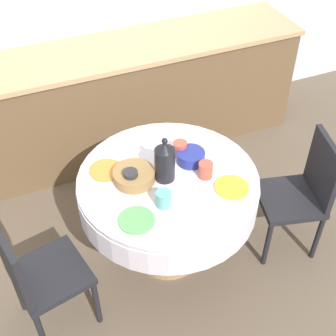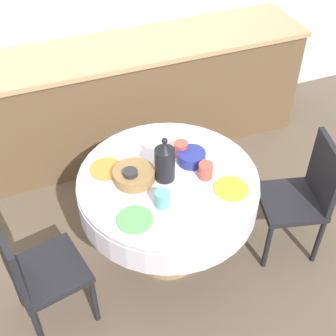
# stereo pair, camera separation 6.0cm
# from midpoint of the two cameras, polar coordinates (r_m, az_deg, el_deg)

# --- Properties ---
(ground_plane) EXTENTS (12.00, 12.00, 0.00)m
(ground_plane) POSITION_cam_midpoint_polar(r_m,az_deg,el_deg) (3.38, -0.51, -10.45)
(ground_plane) COLOR brown
(kitchen_counter) EXTENTS (3.24, 0.64, 0.96)m
(kitchen_counter) POSITION_cam_midpoint_polar(r_m,az_deg,el_deg) (3.95, -7.76, 7.91)
(kitchen_counter) COLOR brown
(kitchen_counter) RESTS_ON ground_plane
(dining_table) EXTENTS (1.11, 1.11, 0.75)m
(dining_table) POSITION_cam_midpoint_polar(r_m,az_deg,el_deg) (2.91, -0.59, -3.07)
(dining_table) COLOR tan
(dining_table) RESTS_ON ground_plane
(chair_left) EXTENTS (0.48, 0.48, 0.89)m
(chair_left) POSITION_cam_midpoint_polar(r_m,az_deg,el_deg) (3.21, 15.50, -2.68)
(chair_left) COLOR black
(chair_left) RESTS_ON ground_plane
(chair_right) EXTENTS (0.48, 0.48, 0.89)m
(chair_right) POSITION_cam_midpoint_polar(r_m,az_deg,el_deg) (2.78, -16.39, -12.26)
(chair_right) COLOR black
(chair_right) RESTS_ON ground_plane
(plate_near_left) EXTENTS (0.20, 0.20, 0.01)m
(plate_near_left) POSITION_cam_midpoint_polar(r_m,az_deg,el_deg) (2.58, -4.51, -6.38)
(plate_near_left) COLOR #5BA85B
(plate_near_left) RESTS_ON dining_table
(cup_near_left) EXTENTS (0.09, 0.09, 0.10)m
(cup_near_left) POSITION_cam_midpoint_polar(r_m,az_deg,el_deg) (2.62, -1.22, -3.79)
(cup_near_left) COLOR #5BA39E
(cup_near_left) RESTS_ON dining_table
(plate_near_right) EXTENTS (0.20, 0.20, 0.01)m
(plate_near_right) POSITION_cam_midpoint_polar(r_m,az_deg,el_deg) (2.77, 7.16, -2.36)
(plate_near_right) COLOR yellow
(plate_near_right) RESTS_ON dining_table
(cup_near_right) EXTENTS (0.09, 0.09, 0.10)m
(cup_near_right) POSITION_cam_midpoint_polar(r_m,az_deg,el_deg) (2.80, 3.99, -0.24)
(cup_near_right) COLOR #CC4C3D
(cup_near_right) RESTS_ON dining_table
(plate_far_left) EXTENTS (0.20, 0.20, 0.01)m
(plate_far_left) POSITION_cam_midpoint_polar(r_m,az_deg,el_deg) (2.88, -8.17, -0.26)
(plate_far_left) COLOR orange
(plate_far_left) RESTS_ON dining_table
(cup_far_left) EXTENTS (0.09, 0.09, 0.10)m
(cup_far_left) POSITION_cam_midpoint_polar(r_m,az_deg,el_deg) (2.75, -5.18, -1.21)
(cup_far_left) COLOR #28282D
(cup_far_left) RESTS_ON dining_table
(plate_far_right) EXTENTS (0.20, 0.20, 0.01)m
(plate_far_right) POSITION_cam_midpoint_polar(r_m,az_deg,el_deg) (3.05, 3.60, 2.97)
(plate_far_right) COLOR white
(plate_far_right) RESTS_ON dining_table
(cup_far_right) EXTENTS (0.09, 0.09, 0.10)m
(cup_far_right) POSITION_cam_midpoint_polar(r_m,az_deg,el_deg) (2.94, 0.91, 2.34)
(cup_far_right) COLOR #CC4C3D
(cup_far_right) RESTS_ON dining_table
(coffee_carafe) EXTENTS (0.12, 0.12, 0.30)m
(coffee_carafe) POSITION_cam_midpoint_polar(r_m,az_deg,el_deg) (2.73, -1.03, 0.81)
(coffee_carafe) COLOR black
(coffee_carafe) RESTS_ON dining_table
(bread_basket) EXTENTS (0.25, 0.25, 0.07)m
(bread_basket) POSITION_cam_midpoint_polar(r_m,az_deg,el_deg) (2.79, -4.78, -0.96)
(bread_basket) COLOR olive
(bread_basket) RESTS_ON dining_table
(fruit_bowl) EXTENTS (0.18, 0.18, 0.07)m
(fruit_bowl) POSITION_cam_midpoint_polar(r_m,az_deg,el_deg) (2.91, 2.19, 1.39)
(fruit_bowl) COLOR navy
(fruit_bowl) RESTS_ON dining_table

